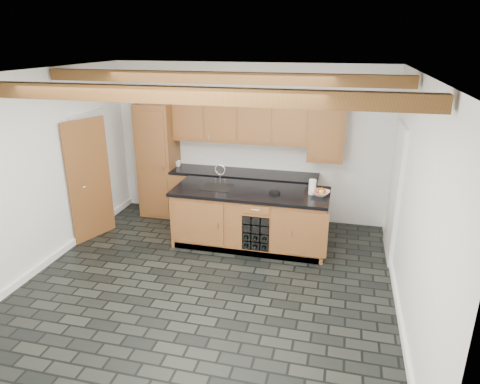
{
  "coord_description": "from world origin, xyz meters",
  "views": [
    {
      "loc": [
        1.65,
        -4.9,
        3.19
      ],
      "look_at": [
        0.25,
        0.8,
        1.07
      ],
      "focal_mm": 32.0,
      "sensor_mm": 36.0,
      "label": 1
    }
  ],
  "objects_px": {
    "island": "(251,218)",
    "kitchen_scale": "(274,192)",
    "fruit_bowl": "(320,193)",
    "paper_towel": "(312,187)"
  },
  "relations": [
    {
      "from": "kitchen_scale",
      "to": "paper_towel",
      "type": "bearing_deg",
      "value": 25.03
    },
    {
      "from": "island",
      "to": "kitchen_scale",
      "type": "height_order",
      "value": "kitchen_scale"
    },
    {
      "from": "island",
      "to": "fruit_bowl",
      "type": "distance_m",
      "value": 1.18
    },
    {
      "from": "fruit_bowl",
      "to": "paper_towel",
      "type": "distance_m",
      "value": 0.15
    },
    {
      "from": "island",
      "to": "fruit_bowl",
      "type": "xyz_separation_m",
      "value": [
        1.07,
        0.05,
        0.5
      ]
    },
    {
      "from": "island",
      "to": "paper_towel",
      "type": "distance_m",
      "value": 1.11
    },
    {
      "from": "kitchen_scale",
      "to": "fruit_bowl",
      "type": "distance_m",
      "value": 0.7
    },
    {
      "from": "kitchen_scale",
      "to": "fruit_bowl",
      "type": "bearing_deg",
      "value": 21.43
    },
    {
      "from": "island",
      "to": "kitchen_scale",
      "type": "relative_size",
      "value": 14.34
    },
    {
      "from": "kitchen_scale",
      "to": "paper_towel",
      "type": "distance_m",
      "value": 0.58
    }
  ]
}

